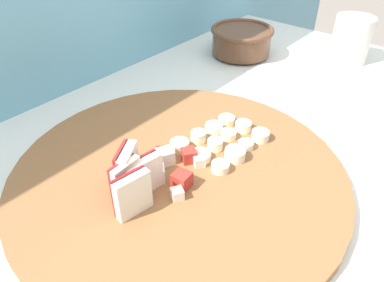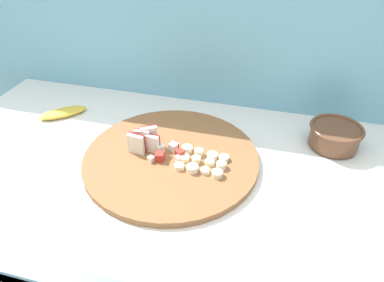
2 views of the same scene
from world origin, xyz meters
name	(u,v)px [view 1 (image 1 of 2)]	position (x,y,z in m)	size (l,w,h in m)	color
tile_backsplash	(60,164)	(0.00, 0.38, 0.75)	(2.40, 0.04, 1.50)	#6BADC6
cutting_board	(180,173)	(0.00, 0.03, 0.92)	(0.45, 0.45, 0.02)	brown
apple_wedge_fan	(132,179)	(-0.07, 0.04, 0.95)	(0.08, 0.06, 0.06)	maroon
apple_dice_pile	(170,167)	(-0.01, 0.04, 0.94)	(0.10, 0.09, 0.02)	white
banana_slice_rows	(222,141)	(0.08, 0.02, 0.93)	(0.13, 0.10, 0.02)	beige
ceramic_bowl	(242,40)	(0.41, 0.21, 0.95)	(0.14, 0.14, 0.06)	brown
small_jar	(351,39)	(0.53, 0.01, 0.96)	(0.08, 0.08, 0.10)	beige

